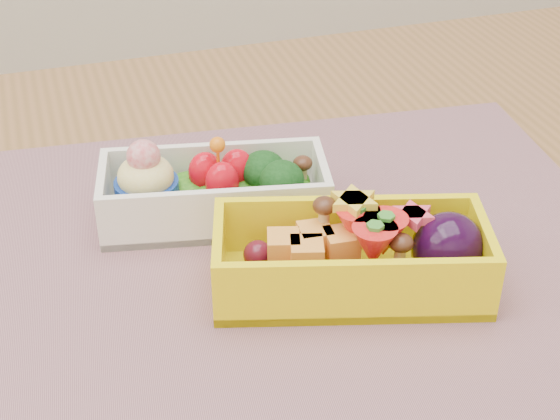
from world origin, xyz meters
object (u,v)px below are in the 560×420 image
object	(u,v)px
bento_white	(213,191)
table	(293,363)
bento_yellow	(357,255)
placemat	(272,260)

from	to	relation	value
bento_white	table	bearing A→B (deg)	-47.73
table	bento_white	world-z (taller)	bento_white
bento_yellow	bento_white	bearing A→B (deg)	138.38
placemat	bento_white	distance (m)	0.07
table	placemat	size ratio (longest dim) A/B	2.28
table	placemat	distance (m)	0.10
table	placemat	bearing A→B (deg)	162.66
table	placemat	world-z (taller)	placemat
table	bento_yellow	distance (m)	0.14
placemat	bento_white	world-z (taller)	bento_white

